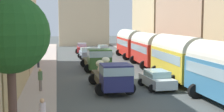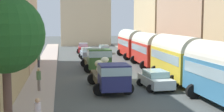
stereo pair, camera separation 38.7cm
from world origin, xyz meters
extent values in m
plane|color=#4B504D|center=(0.00, 27.00, 0.00)|extent=(154.00, 154.00, 0.00)
cube|color=#B3A296|center=(-7.25, 27.00, 0.07)|extent=(2.50, 70.00, 0.14)
cube|color=#9D9488|center=(7.25, 27.00, 0.07)|extent=(2.50, 70.00, 0.14)
cube|color=tan|center=(-10.84, 26.08, 5.42)|extent=(4.69, 12.10, 10.85)
cube|color=tan|center=(11.41, 26.36, 6.28)|extent=(5.83, 14.66, 12.56)
cube|color=#D0B888|center=(10.57, 41.24, 5.93)|extent=(4.14, 13.52, 11.86)
cube|color=#CBB692|center=(0.00, 59.79, 5.11)|extent=(10.86, 6.94, 10.22)
cube|color=#D0B095|center=(-3.80, 58.06, 7.90)|extent=(2.67, 2.67, 15.80)
cube|color=#C8B28B|center=(3.80, 58.06, 7.90)|extent=(2.67, 2.67, 15.80)
cylinder|color=black|center=(3.36, 9.18, 0.50)|extent=(1.00, 0.35, 1.00)
cube|color=gold|center=(4.60, 15.50, 1.68)|extent=(2.67, 8.50, 2.36)
cylinder|color=silver|center=(4.60, 15.50, 2.86)|extent=(2.62, 8.33, 2.41)
cube|color=#99B7C6|center=(4.60, 15.50, 2.20)|extent=(2.71, 7.83, 0.76)
cylinder|color=black|center=(3.50, 18.14, 0.50)|extent=(1.00, 0.35, 1.00)
cylinder|color=black|center=(5.84, 18.09, 0.50)|extent=(1.00, 0.35, 1.00)
cylinder|color=black|center=(3.36, 12.91, 0.50)|extent=(1.00, 0.35, 1.00)
cylinder|color=black|center=(5.70, 12.86, 0.50)|extent=(1.00, 0.35, 1.00)
cube|color=red|center=(4.60, 24.50, 1.66)|extent=(2.52, 8.22, 2.32)
cylinder|color=silver|center=(4.60, 24.50, 2.82)|extent=(2.47, 8.05, 2.29)
cube|color=#99B7C6|center=(4.60, 24.50, 2.17)|extent=(2.55, 7.56, 0.74)
cylinder|color=black|center=(3.54, 27.06, 0.50)|extent=(1.00, 0.35, 1.00)
cylinder|color=black|center=(5.77, 27.01, 0.50)|extent=(1.00, 0.35, 1.00)
cylinder|color=black|center=(3.43, 21.99, 0.50)|extent=(1.00, 0.35, 1.00)
cylinder|color=black|center=(5.66, 21.94, 0.50)|extent=(1.00, 0.35, 1.00)
cube|color=red|center=(4.60, 33.50, 1.72)|extent=(2.64, 9.11, 2.43)
cylinder|color=silver|center=(4.60, 33.50, 2.93)|extent=(2.59, 8.93, 2.35)
cube|color=#99B7C6|center=(4.60, 33.50, 2.25)|extent=(2.67, 8.39, 0.78)
cylinder|color=black|center=(3.54, 36.33, 0.50)|extent=(1.00, 0.35, 1.00)
cylinder|color=black|center=(5.81, 36.27, 0.50)|extent=(1.00, 0.35, 1.00)
cylinder|color=black|center=(3.39, 30.73, 0.50)|extent=(1.00, 0.35, 1.00)
cylinder|color=black|center=(5.66, 30.67, 0.50)|extent=(1.00, 0.35, 1.00)
cube|color=navy|center=(-1.84, 10.88, 1.36)|extent=(2.09, 2.05, 1.81)
cube|color=#99B7C6|center=(-1.84, 10.88, 1.87)|extent=(2.13, 2.13, 0.58)
cube|color=brown|center=(-1.87, 14.31, 0.73)|extent=(2.11, 4.84, 0.55)
ellipsoid|color=silver|center=(-2.12, 14.30, 1.27)|extent=(0.81, 0.92, 0.55)
ellipsoid|color=beige|center=(-2.07, 15.13, 1.24)|extent=(0.70, 0.84, 0.49)
ellipsoid|color=beige|center=(-2.27, 15.04, 1.30)|extent=(0.92, 0.89, 0.60)
ellipsoid|color=beige|center=(-2.07, 13.56, 1.60)|extent=(0.94, 1.03, 0.50)
ellipsoid|color=beige|center=(-2.33, 15.64, 1.69)|extent=(1.03, 1.09, 0.58)
ellipsoid|color=beige|center=(-1.40, 13.84, 1.58)|extent=(0.92, 0.90, 0.48)
ellipsoid|color=silver|center=(-1.78, 15.86, 1.96)|extent=(1.04, 1.04, 0.51)
cylinder|color=black|center=(-0.81, 11.08, 0.45)|extent=(0.90, 0.32, 0.90)
cylinder|color=black|center=(-2.88, 11.06, 0.45)|extent=(0.90, 0.32, 0.90)
cylinder|color=black|center=(-0.84, 15.19, 0.45)|extent=(0.90, 0.32, 0.90)
cylinder|color=black|center=(-2.92, 15.17, 0.45)|extent=(0.90, 0.32, 0.90)
cube|color=#345B2B|center=(-1.63, 20.91, 1.45)|extent=(2.31, 1.96, 1.99)
cube|color=#99B7C6|center=(-1.63, 20.91, 2.01)|extent=(2.36, 2.03, 0.64)
cube|color=brown|center=(-1.69, 24.26, 0.73)|extent=(2.36, 4.83, 0.55)
ellipsoid|color=beige|center=(-1.62, 25.69, 1.24)|extent=(1.13, 1.10, 0.48)
ellipsoid|color=beige|center=(-1.89, 22.65, 1.26)|extent=(1.15, 1.01, 0.51)
ellipsoid|color=beige|center=(-1.18, 22.69, 1.23)|extent=(1.19, 1.08, 0.47)
ellipsoid|color=beige|center=(-1.24, 22.75, 1.62)|extent=(0.90, 0.74, 0.51)
ellipsoid|color=beige|center=(-1.81, 25.38, 1.69)|extent=(0.86, 0.68, 0.58)
cylinder|color=black|center=(-0.50, 21.15, 0.45)|extent=(0.90, 0.31, 0.90)
cylinder|color=black|center=(-2.77, 21.11, 0.45)|extent=(0.90, 0.31, 0.90)
cylinder|color=black|center=(-0.57, 25.17, 0.45)|extent=(0.90, 0.31, 0.90)
cylinder|color=black|center=(-2.84, 25.13, 0.45)|extent=(0.90, 0.31, 0.90)
cube|color=slate|center=(-1.88, 33.49, 0.68)|extent=(1.68, 3.79, 0.81)
cube|color=#A4C3C5|center=(-1.88, 33.49, 1.33)|extent=(1.42, 1.99, 0.50)
cylinder|color=black|center=(-1.07, 32.36, 0.30)|extent=(0.60, 0.21, 0.60)
cylinder|color=black|center=(-2.60, 32.30, 0.30)|extent=(0.60, 0.21, 0.60)
cylinder|color=black|center=(-1.17, 34.67, 0.30)|extent=(0.60, 0.21, 0.60)
cylinder|color=black|center=(-2.69, 34.61, 0.30)|extent=(0.60, 0.21, 0.60)
cube|color=#B82A2E|center=(-1.75, 41.80, 0.68)|extent=(1.92, 4.26, 0.81)
cube|color=#9CB1D0|center=(-1.75, 41.80, 1.38)|extent=(1.59, 2.26, 0.60)
cylinder|color=black|center=(-1.02, 40.45, 0.30)|extent=(0.60, 0.21, 0.60)
cylinder|color=black|center=(-2.66, 40.57, 0.30)|extent=(0.60, 0.21, 0.60)
cylinder|color=black|center=(-0.84, 43.03, 0.30)|extent=(0.60, 0.21, 0.60)
cylinder|color=black|center=(-2.48, 43.14, 0.30)|extent=(0.60, 0.21, 0.60)
cube|color=silver|center=(1.77, 12.65, 0.62)|extent=(1.93, 4.06, 0.69)
cube|color=#91B9BB|center=(1.77, 12.65, 1.21)|extent=(1.61, 2.15, 0.49)
cylinder|color=black|center=(0.85, 13.83, 0.30)|extent=(0.60, 0.21, 0.60)
cylinder|color=black|center=(2.56, 13.92, 0.30)|extent=(0.60, 0.21, 0.60)
cylinder|color=black|center=(0.99, 11.37, 0.30)|extent=(0.60, 0.21, 0.60)
cylinder|color=black|center=(2.69, 11.46, 0.30)|extent=(0.60, 0.21, 0.60)
cube|color=gray|center=(1.63, 40.40, 0.60)|extent=(1.72, 3.91, 0.66)
cube|color=#99C1BE|center=(1.63, 40.40, 1.17)|extent=(1.46, 2.05, 0.48)
cylinder|color=black|center=(0.80, 41.56, 0.30)|extent=(0.60, 0.21, 0.60)
cylinder|color=black|center=(2.38, 41.62, 0.30)|extent=(0.60, 0.21, 0.60)
cylinder|color=black|center=(0.89, 39.18, 0.30)|extent=(0.60, 0.21, 0.60)
cylinder|color=black|center=(2.47, 39.24, 0.30)|extent=(0.60, 0.21, 0.60)
cylinder|color=slate|center=(-7.16, 12.78, 0.07)|extent=(0.18, 0.18, 0.14)
cylinder|color=slate|center=(-7.16, 12.78, 0.56)|extent=(0.29, 0.29, 0.83)
cylinder|color=#507349|center=(-7.16, 12.78, 1.29)|extent=(0.44, 0.44, 0.63)
sphere|color=tan|center=(-7.16, 12.78, 1.71)|extent=(0.21, 0.21, 0.21)
cylinder|color=#2E313D|center=(-8.00, 24.96, 0.07)|extent=(0.22, 0.22, 0.14)
cylinder|color=#2E313D|center=(-8.00, 24.96, 0.57)|extent=(0.35, 0.35, 0.86)
cylinder|color=#4F7956|center=(-8.00, 24.96, 1.27)|extent=(0.53, 0.53, 0.55)
sphere|color=tan|center=(-8.00, 24.96, 1.65)|extent=(0.20, 0.20, 0.20)
cylinder|color=silver|center=(-6.61, 3.85, 1.27)|extent=(0.44, 0.44, 0.59)
sphere|color=tan|center=(-6.61, 3.85, 1.67)|extent=(0.22, 0.22, 0.22)
cylinder|color=brown|center=(-7.90, 3.78, 1.70)|extent=(0.38, 0.38, 3.40)
sphere|color=#1F5221|center=(-7.90, 3.78, 4.70)|extent=(3.46, 3.46, 3.46)
camera|label=1|loc=(-5.91, -10.17, 5.22)|focal=49.42mm
camera|label=2|loc=(-5.53, -10.23, 5.22)|focal=49.42mm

